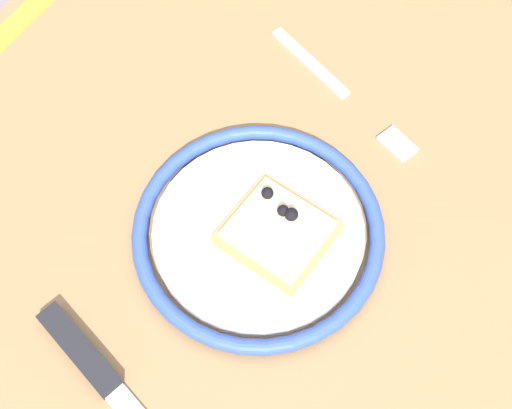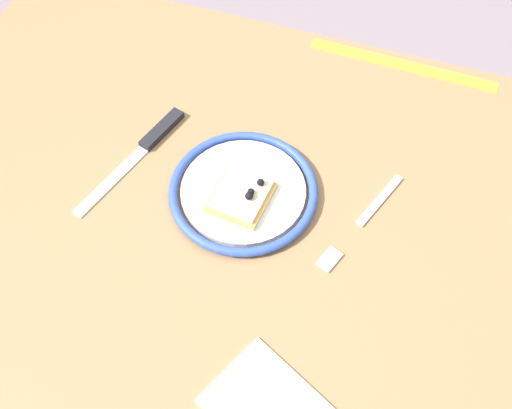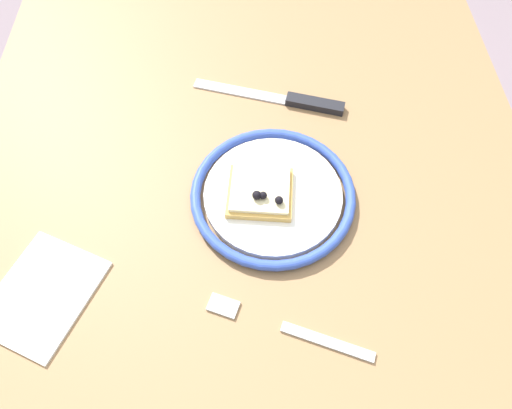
# 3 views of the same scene
# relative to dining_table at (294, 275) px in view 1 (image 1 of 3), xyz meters

# --- Properties ---
(dining_table) EXTENTS (1.17, 0.82, 0.72)m
(dining_table) POSITION_rel_dining_table_xyz_m (0.00, 0.00, 0.00)
(dining_table) COLOR #936D47
(dining_table) RESTS_ON ground_plane
(plate) EXTENTS (0.22, 0.22, 0.02)m
(plate) POSITION_rel_dining_table_xyz_m (0.02, -0.03, 0.10)
(plate) COLOR white
(plate) RESTS_ON dining_table
(pizza_slice_near) EXTENTS (0.09, 0.09, 0.03)m
(pizza_slice_near) POSITION_rel_dining_table_xyz_m (0.01, -0.01, 0.11)
(pizza_slice_near) COLOR tan
(pizza_slice_near) RESTS_ON plate
(knife) EXTENTS (0.09, 0.24, 0.01)m
(knife) POSITION_rel_dining_table_xyz_m (0.19, -0.07, 0.09)
(knife) COLOR silver
(knife) RESTS_ON dining_table
(fork) EXTENTS (0.09, 0.19, 0.00)m
(fork) POSITION_rel_dining_table_xyz_m (-0.16, -0.04, 0.09)
(fork) COLOR #BABABA
(fork) RESTS_ON dining_table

